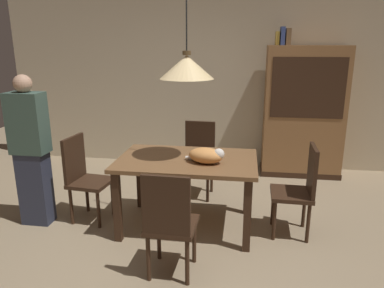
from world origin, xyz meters
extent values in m
plane|color=#998466|center=(0.00, 0.00, 0.00)|extent=(10.00, 10.00, 0.00)
cube|color=beige|center=(0.00, 2.65, 1.45)|extent=(6.40, 0.10, 2.90)
cube|color=brown|center=(-0.04, 0.50, 0.73)|extent=(1.40, 0.90, 0.04)
cube|color=#382316|center=(-0.66, 0.11, 0.35)|extent=(0.07, 0.07, 0.71)
cube|color=#382316|center=(0.58, 0.11, 0.35)|extent=(0.07, 0.07, 0.71)
cube|color=#382316|center=(-0.66, 0.89, 0.35)|extent=(0.07, 0.07, 0.71)
cube|color=#382316|center=(0.58, 0.89, 0.35)|extent=(0.07, 0.07, 0.71)
cube|color=#382316|center=(-0.04, 1.30, 0.43)|extent=(0.42, 0.42, 0.04)
cube|color=#322014|center=(-0.02, 1.48, 0.69)|extent=(0.38, 0.06, 0.48)
cylinder|color=#382316|center=(-0.20, 1.15, 0.21)|extent=(0.04, 0.04, 0.41)
cylinder|color=#382316|center=(0.12, 1.13, 0.21)|extent=(0.04, 0.04, 0.41)
cylinder|color=#382316|center=(-0.19, 1.47, 0.21)|extent=(0.04, 0.04, 0.41)
cylinder|color=#382316|center=(0.13, 1.45, 0.21)|extent=(0.04, 0.04, 0.41)
cube|color=#382316|center=(-0.04, -0.30, 0.43)|extent=(0.41, 0.41, 0.04)
cube|color=#322014|center=(-0.04, -0.48, 0.69)|extent=(0.38, 0.05, 0.48)
cylinder|color=#382316|center=(0.13, -0.15, 0.21)|extent=(0.04, 0.04, 0.41)
cylinder|color=#382316|center=(-0.19, -0.14, 0.21)|extent=(0.04, 0.04, 0.41)
cylinder|color=#382316|center=(0.12, -0.47, 0.21)|extent=(0.04, 0.04, 0.41)
cylinder|color=#382316|center=(-0.20, -0.46, 0.21)|extent=(0.04, 0.04, 0.41)
cube|color=#382316|center=(-1.09, 0.50, 0.43)|extent=(0.44, 0.44, 0.04)
cube|color=#322014|center=(-1.26, 0.52, 0.69)|extent=(0.08, 0.38, 0.48)
cylinder|color=#382316|center=(-0.94, 0.32, 0.21)|extent=(0.04, 0.04, 0.41)
cylinder|color=#382316|center=(-0.91, 0.64, 0.21)|extent=(0.04, 0.04, 0.41)
cylinder|color=#382316|center=(-1.26, 0.36, 0.21)|extent=(0.04, 0.04, 0.41)
cylinder|color=#382316|center=(-1.23, 0.67, 0.21)|extent=(0.04, 0.04, 0.41)
cube|color=#382316|center=(1.01, 0.50, 0.43)|extent=(0.41, 0.41, 0.04)
cube|color=#322014|center=(1.19, 0.49, 0.69)|extent=(0.05, 0.38, 0.48)
cylinder|color=#382316|center=(0.86, 0.66, 0.21)|extent=(0.04, 0.04, 0.41)
cylinder|color=#382316|center=(0.85, 0.34, 0.21)|extent=(0.04, 0.04, 0.41)
cylinder|color=#382316|center=(1.18, 0.65, 0.21)|extent=(0.04, 0.04, 0.41)
cylinder|color=#382316|center=(1.17, 0.33, 0.21)|extent=(0.04, 0.04, 0.41)
ellipsoid|color=#E59951|center=(0.17, 0.39, 0.82)|extent=(0.38, 0.29, 0.15)
sphere|color=white|center=(0.29, 0.37, 0.85)|extent=(0.11, 0.11, 0.11)
cylinder|color=white|center=(0.05, 0.45, 0.78)|extent=(0.18, 0.04, 0.04)
cone|color=beige|center=(-0.04, 0.50, 1.66)|extent=(0.52, 0.52, 0.22)
cylinder|color=#513D23|center=(-0.04, 0.50, 1.79)|extent=(0.08, 0.08, 0.04)
cube|color=olive|center=(1.35, 2.32, 0.93)|extent=(1.10, 0.44, 1.85)
cube|color=#382316|center=(1.35, 2.10, 1.29)|extent=(0.97, 0.01, 0.81)
cube|color=#382316|center=(1.35, 2.32, 0.04)|extent=(1.12, 0.45, 0.08)
cube|color=gold|center=(0.93, 2.32, 1.94)|extent=(0.04, 0.20, 0.18)
cube|color=#384C93|center=(0.99, 2.32, 1.97)|extent=(0.06, 0.24, 0.24)
cube|color=brown|center=(1.07, 2.32, 1.96)|extent=(0.06, 0.24, 0.22)
cube|color=#2D3347|center=(-1.64, 0.35, 0.39)|extent=(0.30, 0.20, 0.79)
cube|color=#3D564C|center=(-1.64, 0.35, 1.10)|extent=(0.36, 0.22, 0.62)
sphere|color=tan|center=(-1.64, 0.35, 1.50)|extent=(0.18, 0.18, 0.18)
camera|label=1|loc=(0.52, -2.94, 1.88)|focal=33.87mm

